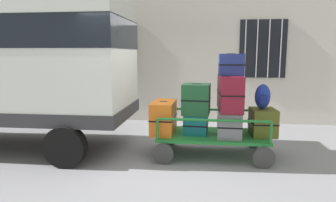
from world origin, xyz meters
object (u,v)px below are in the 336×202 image
Objects in this scene: suitcase_center_middle at (230,93)px; suitcase_midright_bottom at (263,122)px; backpack at (263,97)px; luggage_cart at (212,138)px; suitcase_left_bottom at (164,117)px; suitcase_midleft_middle at (196,99)px; suitcase_center_bottom at (229,122)px; suitcase_midleft_bottom at (196,124)px; van at (11,60)px; suitcase_center_top at (231,64)px.

suitcase_midright_bottom is at bearing -1.17° from suitcase_center_middle.
suitcase_center_middle reaches higher than backpack.
suitcase_midright_bottom is (0.90, 0.01, 0.32)m from luggage_cart.
suitcase_left_bottom is 0.70m from suitcase_midleft_middle.
suitcase_midleft_middle reaches higher than suitcase_midright_bottom.
suitcase_left_bottom is at bearing -179.10° from suitcase_center_bottom.
suitcase_center_bottom is 1.69× the size of suitcase_midright_bottom.
backpack is (0.57, -0.03, -0.06)m from suitcase_center_middle.
suitcase_center_middle is (0.30, 0.02, 0.84)m from luggage_cart.
suitcase_midleft_bottom is (0.60, -0.01, -0.11)m from suitcase_left_bottom.
van reaches higher than suitcase_midright_bottom.
suitcase_center_bottom is (1.20, 0.02, -0.07)m from suitcase_left_bottom.
backpack reaches higher than suitcase_center_bottom.
luggage_cart is at bearing 3.48° from suitcase_midleft_bottom.
suitcase_left_bottom is 0.88× the size of suitcase_center_bottom.
suitcase_center_top is (0.60, -0.01, 0.63)m from suitcase_midleft_middle.
luggage_cart is 0.42m from suitcase_center_bottom.
luggage_cart is 3.66× the size of suitcase_midleft_middle.
suitcase_center_middle is 1.74× the size of suitcase_midright_bottom.
suitcase_left_bottom is at bearing 178.90° from suitcase_midleft_bottom.
suitcase_midleft_middle is at bearing -1.01° from van.
suitcase_left_bottom is at bearing 178.76° from suitcase_center_top.
suitcase_midleft_bottom is at bearing -1.02° from van.
suitcase_midleft_bottom is 1.29m from backpack.
suitcase_left_bottom is 1.46× the size of suitcase_midleft_middle.
luggage_cart is at bearing -0.67° from van.
suitcase_midleft_bottom is 0.47m from suitcase_midleft_middle.
luggage_cart is 2.20× the size of suitcase_center_bottom.
suitcase_midright_bottom is at bearing 0.52° from suitcase_left_bottom.
suitcase_left_bottom is at bearing -178.63° from suitcase_center_middle.
suitcase_left_bottom reaches higher than suitcase_midright_bottom.
suitcase_center_bottom is at bearing 2.90° from suitcase_midleft_bottom.
suitcase_midleft_bottom is 1.21m from suitcase_midright_bottom.
suitcase_midright_bottom is at bearing 34.39° from backpack.
suitcase_center_bottom is at bearing -0.46° from van.
suitcase_left_bottom is (3.00, -0.05, -1.05)m from van.
suitcase_center_top reaches higher than luggage_cart.
suitcase_center_middle reaches higher than luggage_cart.
van is at bearing 179.32° from backpack.
suitcase_center_bottom is at bearing 177.70° from backpack.
suitcase_center_middle is at bearing 4.20° from luggage_cart.
suitcase_center_bottom is at bearing 2.32° from luggage_cart.
backpack is at bearing -145.61° from suitcase_midright_bottom.
suitcase_center_top is (-0.00, -0.05, 1.06)m from suitcase_center_bottom.
suitcase_center_middle is 2.14× the size of suitcase_center_top.
suitcase_midleft_middle is 0.58× the size of suitcase_center_middle.
suitcase_midleft_middle is 1.01× the size of suitcase_midright_bottom.
suitcase_center_top is 0.81m from backpack.
luggage_cart is at bearing 173.78° from suitcase_center_top.
suitcase_midright_bottom is at bearing 1.34° from suitcase_midleft_bottom.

